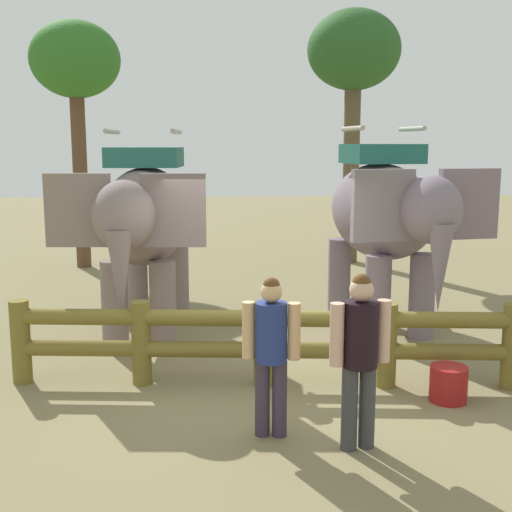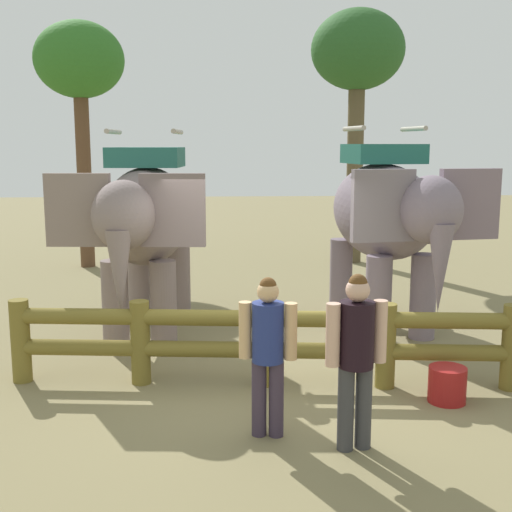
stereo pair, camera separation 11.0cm
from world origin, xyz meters
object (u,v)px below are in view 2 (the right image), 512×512
object	(u,v)px
log_fence	(262,338)
feed_bucket	(447,385)
tree_far_left	(358,58)
tree_back_center	(80,67)
tourist_man_in_blue	(268,345)
tourist_woman_in_black	(356,349)
elephant_center	(387,217)
elephant_near_left	(145,221)

from	to	relation	value
log_fence	feed_bucket	distance (m)	2.24
tree_far_left	tree_back_center	world-z (taller)	tree_far_left
tourist_man_in_blue	log_fence	bearing A→B (deg)	88.51
tourist_woman_in_black	elephant_center	bearing A→B (deg)	72.14
log_fence	tourist_man_in_blue	bearing A→B (deg)	-91.49
elephant_near_left	tree_far_left	bearing A→B (deg)	53.81
tree_back_center	feed_bucket	bearing A→B (deg)	-56.79
elephant_near_left	tourist_man_in_blue	distance (m)	4.15
tourist_man_in_blue	tree_far_left	world-z (taller)	tree_far_left
elephant_center	tree_far_left	bearing A→B (deg)	83.17
elephant_center	tree_far_left	size ratio (longest dim) A/B	0.62
elephant_center	feed_bucket	distance (m)	3.50
tourist_woman_in_black	feed_bucket	xyz separation A→B (m)	(1.31, 1.11, -0.80)
tourist_man_in_blue	feed_bucket	world-z (taller)	tourist_man_in_blue
tourist_woman_in_black	tree_back_center	bearing A→B (deg)	114.26
elephant_near_left	tourist_woman_in_black	xyz separation A→B (m)	(2.43, -4.07, -0.77)
log_fence	tree_far_left	bearing A→B (deg)	71.32
tourist_man_in_blue	feed_bucket	size ratio (longest dim) A/B	3.81
tourist_woman_in_black	feed_bucket	distance (m)	1.90
elephant_center	tourist_man_in_blue	world-z (taller)	elephant_center
log_fence	tourist_woman_in_black	world-z (taller)	tourist_woman_in_black
elephant_near_left	tree_back_center	size ratio (longest dim) A/B	0.64
elephant_center	tourist_woman_in_black	bearing A→B (deg)	-107.86
tree_far_left	tree_back_center	size ratio (longest dim) A/B	1.07
elephant_near_left	feed_bucket	size ratio (longest dim) A/B	8.54
elephant_center	tree_far_left	distance (m)	6.85
tree_back_center	tourist_man_in_blue	bearing A→B (deg)	-69.12
log_fence	feed_bucket	bearing A→B (deg)	-17.48
elephant_center	feed_bucket	bearing A→B (deg)	-90.76
log_fence	elephant_near_left	world-z (taller)	elephant_near_left
feed_bucket	elephant_center	bearing A→B (deg)	89.24
log_fence	tree_far_left	size ratio (longest dim) A/B	1.01
tourist_woman_in_black	tourist_man_in_blue	world-z (taller)	tourist_woman_in_black
elephant_near_left	tree_back_center	distance (m)	6.93
elephant_near_left	elephant_center	distance (m)	3.79
elephant_center	feed_bucket	world-z (taller)	elephant_center
elephant_center	tourist_man_in_blue	size ratio (longest dim) A/B	2.31
tourist_man_in_blue	tree_back_center	size ratio (longest dim) A/B	0.29
tree_far_left	log_fence	bearing A→B (deg)	-108.68
tourist_woman_in_black	tourist_man_in_blue	xyz separation A→B (m)	(-0.82, 0.34, -0.05)
log_fence	tourist_woman_in_black	size ratio (longest dim) A/B	3.58
feed_bucket	log_fence	bearing A→B (deg)	162.52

